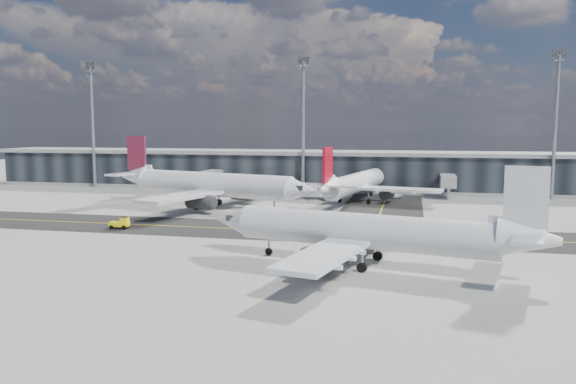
% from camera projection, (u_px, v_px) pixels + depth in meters
% --- Properties ---
extents(ground, '(300.00, 300.00, 0.00)m').
position_uv_depth(ground, '(235.00, 234.00, 75.00)').
color(ground, gray).
rests_on(ground, ground).
extents(taxiway_lanes, '(180.00, 63.00, 0.03)m').
position_uv_depth(taxiway_lanes, '(281.00, 222.00, 84.56)').
color(taxiway_lanes, black).
rests_on(taxiway_lanes, ground).
extents(terminal_concourse, '(152.00, 19.80, 8.80)m').
position_uv_depth(terminal_concourse, '(309.00, 172.00, 127.76)').
color(terminal_concourse, black).
rests_on(terminal_concourse, ground).
extents(floodlight_masts, '(102.50, 0.70, 28.90)m').
position_uv_depth(floodlight_masts, '(303.00, 120.00, 119.69)').
color(floodlight_masts, gray).
rests_on(floodlight_masts, ground).
extents(airliner_af, '(41.52, 35.78, 12.53)m').
position_uv_depth(airliner_af, '(210.00, 185.00, 99.01)').
color(airliner_af, white).
rests_on(airliner_af, ground).
extents(airliner_redtail, '(31.88, 37.17, 11.05)m').
position_uv_depth(airliner_redtail, '(355.00, 184.00, 105.28)').
color(airliner_redtail, white).
rests_on(airliner_redtail, ground).
extents(airliner_near, '(36.26, 31.15, 10.82)m').
position_uv_depth(airliner_near, '(367.00, 232.00, 57.77)').
color(airliner_near, silver).
rests_on(airliner_near, ground).
extents(baggage_tug, '(2.86, 1.70, 1.70)m').
position_uv_depth(baggage_tug, '(121.00, 223.00, 78.98)').
color(baggage_tug, '#FDEB0D').
rests_on(baggage_tug, ground).
extents(service_van, '(5.21, 6.24, 1.59)m').
position_uv_depth(service_van, '(391.00, 194.00, 113.48)').
color(service_van, white).
rests_on(service_van, ground).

